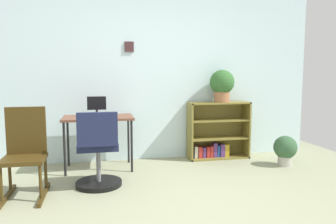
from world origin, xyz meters
The scene contains 10 objects.
ground_plane centered at (0.00, 0.00, 0.00)m, with size 6.24×6.24×0.00m, color gray.
wall_back centered at (0.00, 2.15, 1.29)m, with size 5.20×0.12×2.58m.
desk centered at (-0.68, 1.71, 0.64)m, with size 0.91×0.55×0.71m.
monitor centered at (-0.69, 1.76, 0.85)m, with size 0.25×0.15×0.26m.
keyboard centered at (-0.68, 1.59, 0.72)m, with size 0.44×0.12×0.02m, color #231D30.
office_chair centered at (-0.68, 0.97, 0.37)m, with size 0.52×0.55×0.87m.
rocking_chair centered at (-1.42, 0.89, 0.46)m, with size 0.42×0.64×0.92m.
bookshelf_low centered at (1.07, 1.96, 0.38)m, with size 0.92×0.30×0.85m.
potted_plant_on_shelf centered at (1.13, 1.90, 1.12)m, with size 0.36×0.36×0.48m.
potted_plant_floor centered at (1.84, 1.32, 0.24)m, with size 0.32×0.32×0.42m.
Camera 1 is at (-0.66, -2.62, 1.26)m, focal length 34.57 mm.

